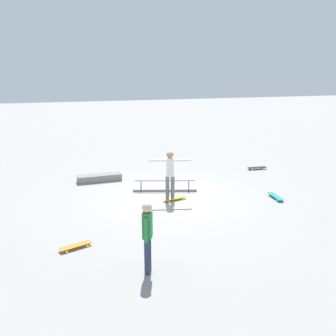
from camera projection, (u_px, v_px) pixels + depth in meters
The scene contains 9 objects.
ground_plane at pixel (168, 197), 13.02m from camera, with size 60.00×60.00×0.00m, color gray.
grind_rail at pixel (165, 186), 13.53m from camera, with size 2.28×0.71×0.42m.
skate_ledge at pixel (99, 178), 14.63m from camera, with size 1.67×0.43×0.26m, color gray.
skater_main at pixel (170, 172), 12.37m from camera, with size 1.37×0.29×1.71m.
skateboard_main at pixel (175, 198), 12.70m from camera, with size 0.82×0.41×0.09m.
bystander_green_shirt at pixel (147, 234), 8.22m from camera, with size 0.26×0.37×1.66m.
loose_skateboard_black at pixel (257, 168), 16.18m from camera, with size 0.80×0.27×0.09m.
loose_skateboard_teal at pixel (275, 196), 12.86m from camera, with size 0.27×0.80×0.09m.
loose_skateboard_orange at pixel (75, 246), 9.50m from camera, with size 0.82×0.49×0.09m.
Camera 1 is at (2.71, 11.91, 4.60)m, focal length 40.82 mm.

